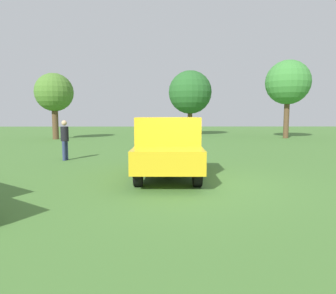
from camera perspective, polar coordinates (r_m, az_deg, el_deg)
ground_plane at (r=8.57m, az=5.46°, el=-6.71°), size 80.00×80.00×0.00m
pickup_truck at (r=9.24m, az=-0.00°, el=0.20°), size 4.47×1.93×1.82m
person_bystander at (r=13.24m, az=-18.98°, el=1.64°), size 0.37×0.37×1.67m
tree_back_left at (r=28.13m, az=4.22°, el=10.27°), size 3.94×3.94×5.92m
tree_back_right at (r=26.31m, az=21.77°, el=11.24°), size 3.51×3.51×6.22m
tree_far_center at (r=24.96m, az=-20.78°, el=9.56°), size 2.90×2.90×5.06m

